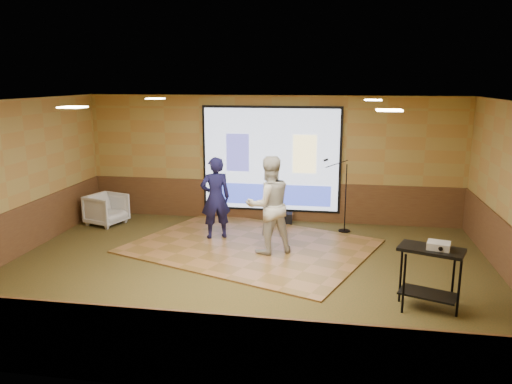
% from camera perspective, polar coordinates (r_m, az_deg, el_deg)
% --- Properties ---
extents(ground, '(9.00, 9.00, 0.00)m').
position_cam_1_polar(ground, '(8.99, -1.34, -9.20)').
color(ground, '#2F3719').
rests_on(ground, ground).
extents(room_shell, '(9.04, 7.04, 3.02)m').
position_cam_1_polar(room_shell, '(8.43, -1.42, 4.12)').
color(room_shell, '#A48A44').
rests_on(room_shell, ground).
extents(wainscot_back, '(9.00, 0.04, 0.95)m').
position_cam_1_polar(wainscot_back, '(12.12, 1.71, -1.02)').
color(wainscot_back, '#4F2D1A').
rests_on(wainscot_back, ground).
extents(wainscot_front, '(9.00, 0.04, 0.95)m').
position_cam_1_polar(wainscot_front, '(5.74, -8.16, -17.55)').
color(wainscot_front, '#4F2D1A').
rests_on(wainscot_front, ground).
extents(wainscot_left, '(0.04, 7.00, 0.95)m').
position_cam_1_polar(wainscot_left, '(10.58, -26.02, -4.40)').
color(wainscot_left, '#4F2D1A').
rests_on(wainscot_left, ground).
extents(projector_screen, '(3.32, 0.06, 2.52)m').
position_cam_1_polar(projector_screen, '(11.88, 1.71, 3.62)').
color(projector_screen, black).
rests_on(projector_screen, room_shell).
extents(downlight_nw, '(0.32, 0.32, 0.02)m').
position_cam_1_polar(downlight_nw, '(10.68, -11.44, 10.42)').
color(downlight_nw, '#FFE8BF').
rests_on(downlight_nw, room_shell).
extents(downlight_ne, '(0.32, 0.32, 0.02)m').
position_cam_1_polar(downlight_ne, '(10.02, 13.24, 10.20)').
color(downlight_ne, '#FFE8BF').
rests_on(downlight_ne, room_shell).
extents(downlight_sw, '(0.32, 0.32, 0.02)m').
position_cam_1_polar(downlight_sw, '(7.69, -20.22, 9.08)').
color(downlight_sw, '#FFE8BF').
rests_on(downlight_sw, room_shell).
extents(downlight_se, '(0.32, 0.32, 0.02)m').
position_cam_1_polar(downlight_se, '(6.73, 14.97, 9.02)').
color(downlight_se, '#FFE8BF').
rests_on(downlight_se, room_shell).
extents(dance_floor, '(5.50, 4.87, 0.03)m').
position_cam_1_polar(dance_floor, '(10.30, -0.58, -6.19)').
color(dance_floor, brown).
rests_on(dance_floor, ground).
extents(player_left, '(0.76, 0.66, 1.75)m').
position_cam_1_polar(player_left, '(10.59, -4.65, -0.66)').
color(player_left, '#14133C').
rests_on(player_left, dance_floor).
extents(player_right, '(1.16, 1.08, 1.91)m').
position_cam_1_polar(player_right, '(9.64, 1.48, -1.48)').
color(player_right, beige).
rests_on(player_right, dance_floor).
extents(av_table, '(0.91, 0.48, 0.96)m').
position_cam_1_polar(av_table, '(7.84, 19.27, -8.06)').
color(av_table, black).
rests_on(av_table, ground).
extents(projector, '(0.37, 0.34, 0.10)m').
position_cam_1_polar(projector, '(7.72, 20.15, -5.77)').
color(projector, silver).
rests_on(projector, av_table).
extents(mic_stand, '(0.65, 0.27, 1.66)m').
position_cam_1_polar(mic_stand, '(11.37, 9.86, -2.04)').
color(mic_stand, black).
rests_on(mic_stand, ground).
extents(banquet_chair, '(1.00, 0.99, 0.73)m').
position_cam_1_polar(banquet_chair, '(12.28, -16.72, -1.92)').
color(banquet_chair, gray).
rests_on(banquet_chair, ground).
extents(duffel_bag, '(0.44, 0.31, 0.27)m').
position_cam_1_polar(duffel_bag, '(11.87, 3.12, -3.04)').
color(duffel_bag, black).
rests_on(duffel_bag, ground).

